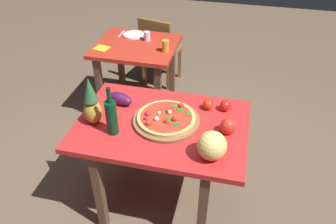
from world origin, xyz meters
name	(u,v)px	position (x,y,z in m)	size (l,w,h in m)	color
ground_plane	(163,196)	(0.00, 0.00, 0.00)	(10.00, 10.00, 0.00)	brown
display_table	(162,135)	(0.00, 0.00, 0.67)	(1.18, 0.83, 0.78)	brown
background_table	(137,57)	(-0.57, 1.17, 0.63)	(0.81, 0.71, 0.78)	brown
dining_chair	(159,47)	(-0.49, 1.75, 0.48)	(0.48, 0.48, 0.85)	brown
pizza_board	(166,120)	(0.03, 0.02, 0.79)	(0.47, 0.47, 0.03)	brown
pizza	(166,117)	(0.02, 0.02, 0.82)	(0.41, 0.41, 0.06)	#DDB361
wine_bottle	(111,117)	(-0.29, -0.17, 0.91)	(0.08, 0.08, 0.35)	#083A20
pineapple_left	(92,103)	(-0.46, -0.10, 0.93)	(0.12, 0.12, 0.36)	#B29531
melon	(212,146)	(0.37, -0.25, 0.87)	(0.18, 0.18, 0.18)	#EFD973
bell_pepper	(228,126)	(0.45, 0.01, 0.83)	(0.10, 0.10, 0.11)	red
eggplant	(120,99)	(-0.36, 0.16, 0.82)	(0.20, 0.09, 0.09)	#4E1748
tomato_by_bottle	(225,106)	(0.41, 0.26, 0.82)	(0.08, 0.08, 0.08)	red
tomato_beside_pepper	(208,105)	(0.29, 0.24, 0.81)	(0.08, 0.08, 0.08)	red
drinking_glass_juice	(166,46)	(-0.24, 1.09, 0.83)	(0.07, 0.07, 0.12)	gold
drinking_glass_water	(147,36)	(-0.48, 1.29, 0.82)	(0.06, 0.06, 0.09)	silver
dinner_plate	(134,35)	(-0.66, 1.38, 0.78)	(0.22, 0.22, 0.02)	white
fork_utensil	(121,34)	(-0.80, 1.38, 0.78)	(0.02, 0.18, 0.01)	silver
knife_utensil	(147,36)	(-0.52, 1.38, 0.78)	(0.02, 0.18, 0.01)	silver
napkin_folded	(102,48)	(-0.87, 1.01, 0.78)	(0.14, 0.12, 0.01)	yellow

